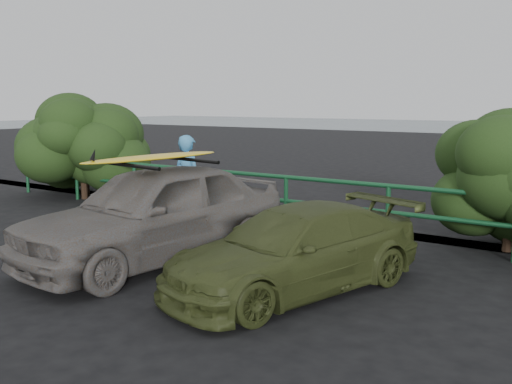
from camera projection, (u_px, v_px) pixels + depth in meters
ground at (16, 292)px, 7.24m from camera, size 80.00×80.00×0.00m
guardrail at (242, 198)px, 11.25m from camera, size 14.00×0.08×1.04m
shrub_left at (94, 152)px, 14.13m from camera, size 3.20×2.40×2.32m
sedan at (155, 213)px, 8.55m from camera, size 2.35×4.58×1.49m
olive_vehicle at (295, 250)px, 7.24m from camera, size 2.57×3.97×1.07m
man at (188, 180)px, 11.11m from camera, size 0.69×0.50×1.76m
roof_rack at (154, 162)px, 8.43m from camera, size 1.77×1.36×0.05m
surfboard at (154, 157)px, 8.42m from camera, size 0.85×2.50×0.07m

